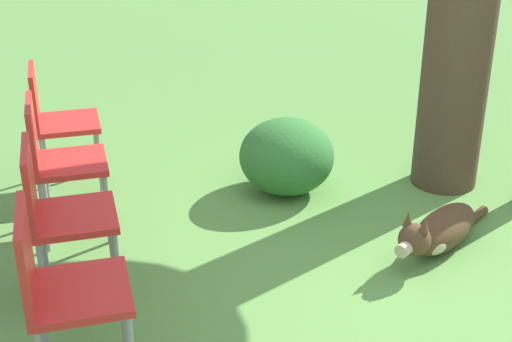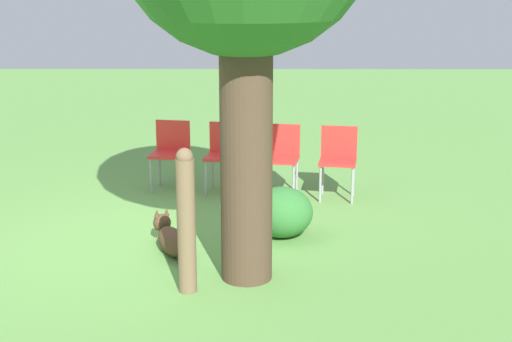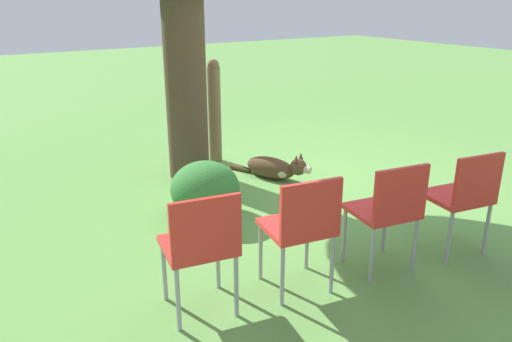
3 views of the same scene
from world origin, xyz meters
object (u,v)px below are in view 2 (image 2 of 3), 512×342
Objects in this scene: red_chair_1 at (225,151)px; dog at (171,238)px; red_chair_0 at (171,149)px; red_chair_2 at (281,154)px; red_chair_3 at (338,156)px; fence_post at (186,221)px.

dog is at bearing -2.66° from red_chair_1.
red_chair_0 is (-2.19, -0.25, 0.39)m from dog.
red_chair_2 is at bearing -53.77° from dog.
red_chair_1 is at bearing -90.55° from red_chair_3.
red_chair_2 reaches higher than dog.
dog is 1.16× the size of red_chair_1.
red_chair_2 is (0.12, 0.69, 0.00)m from red_chair_1.
dog is 0.79× the size of fence_post.
red_chair_2 is (-2.89, 0.87, -0.12)m from fence_post.
red_chair_0 and red_chair_2 have the same top height.
red_chair_2 is at bearing 89.45° from red_chair_1.
fence_post is 1.46× the size of red_chair_0.
red_chair_2 is 0.70m from red_chair_3.
red_chair_1 is 1.41m from red_chair_3.
red_chair_3 is (0.24, 1.38, 0.00)m from red_chair_1.
fence_post reaches higher than red_chair_0.
red_chair_1 is 1.00× the size of red_chair_3.
dog is 1.16× the size of red_chair_3.
red_chair_2 is 1.00× the size of red_chair_3.
red_chair_1 is 0.70m from red_chair_2.
red_chair_0 and red_chair_1 have the same top height.
red_chair_3 is (0.36, 2.08, 0.00)m from red_chair_0.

